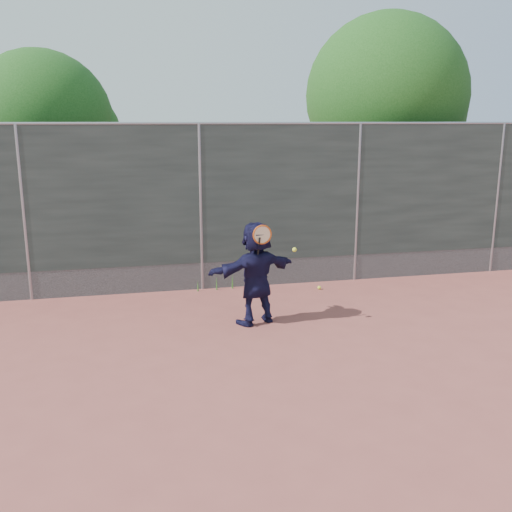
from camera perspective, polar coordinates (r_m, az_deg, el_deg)
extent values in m
plane|color=#9E4C42|center=(7.41, -1.96, -10.91)|extent=(80.00, 80.00, 0.00)
imported|color=black|center=(8.66, 0.00, -1.70)|extent=(1.54, 0.94, 1.59)
sphere|color=yellow|center=(10.63, 6.35, -3.16)|extent=(0.07, 0.07, 0.07)
cube|color=#38423D|center=(10.30, -5.59, 6.09)|extent=(20.00, 0.04, 2.50)
cube|color=slate|center=(10.59, -5.41, -1.98)|extent=(20.00, 0.03, 0.50)
cylinder|color=gray|center=(10.22, -5.75, 13.06)|extent=(20.00, 0.05, 0.05)
cylinder|color=gray|center=(10.42, -22.20, 3.86)|extent=(0.06, 0.06, 3.00)
cylinder|color=gray|center=(10.33, -5.56, 4.72)|extent=(0.06, 0.06, 3.00)
cylinder|color=gray|center=(11.09, 10.08, 5.17)|extent=(0.06, 0.06, 3.00)
cylinder|color=gray|center=(12.54, 22.93, 5.25)|extent=(0.06, 0.06, 3.00)
torus|color=#C14C12|center=(8.33, 0.63, 2.15)|extent=(0.29, 0.05, 0.29)
cylinder|color=beige|center=(8.33, 0.63, 2.15)|extent=(0.25, 0.03, 0.25)
cylinder|color=black|center=(8.38, 0.26, 0.82)|extent=(0.04, 0.13, 0.33)
sphere|color=yellow|center=(8.45, 3.87, 0.64)|extent=(0.07, 0.07, 0.07)
cylinder|color=#382314|center=(13.71, 12.39, 5.77)|extent=(0.28, 0.28, 2.60)
sphere|color=#23561C|center=(13.61, 12.89, 15.36)|extent=(3.60, 3.60, 3.60)
sphere|color=#23561C|center=(14.09, 15.19, 13.69)|extent=(2.52, 2.52, 2.52)
cylinder|color=#382314|center=(13.41, -19.98, 4.24)|extent=(0.28, 0.28, 2.20)
sphere|color=#23561C|center=(13.27, -20.66, 12.47)|extent=(3.00, 3.00, 3.00)
sphere|color=#23561C|center=(13.40, -17.85, 11.39)|extent=(2.10, 2.10, 2.10)
cone|color=#387226|center=(10.54, -3.96, -2.71)|extent=(0.03, 0.03, 0.26)
cone|color=#387226|center=(10.60, -2.37, -2.48)|extent=(0.03, 0.03, 0.30)
cone|color=#387226|center=(10.49, -5.84, -2.95)|extent=(0.03, 0.03, 0.22)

